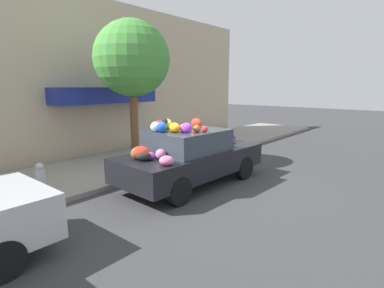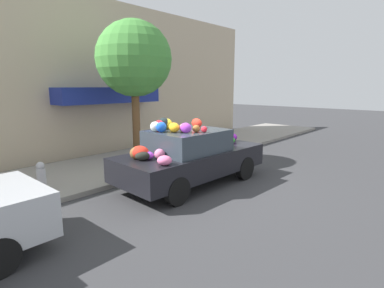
# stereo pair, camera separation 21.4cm
# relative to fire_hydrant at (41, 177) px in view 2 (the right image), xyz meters

# --- Properties ---
(ground_plane) EXTENTS (60.00, 60.00, 0.00)m
(ground_plane) POSITION_rel_fire_hydrant_xyz_m (2.99, -1.80, -0.47)
(ground_plane) COLOR #38383A
(sidewalk_curb) EXTENTS (24.00, 3.20, 0.12)m
(sidewalk_curb) POSITION_rel_fire_hydrant_xyz_m (2.99, 0.90, -0.41)
(sidewalk_curb) COLOR gray
(sidewalk_curb) RESTS_ON ground
(building_facade) EXTENTS (18.00, 1.20, 5.56)m
(building_facade) POSITION_rel_fire_hydrant_xyz_m (3.02, 3.11, 2.28)
(building_facade) COLOR #C6B293
(building_facade) RESTS_ON ground
(street_tree) EXTENTS (2.26, 2.26, 4.31)m
(street_tree) POSITION_rel_fire_hydrant_xyz_m (3.17, 0.59, 2.81)
(street_tree) COLOR brown
(street_tree) RESTS_ON sidewalk_curb
(fire_hydrant) EXTENTS (0.20, 0.20, 0.70)m
(fire_hydrant) POSITION_rel_fire_hydrant_xyz_m (0.00, 0.00, 0.00)
(fire_hydrant) COLOR #B2B2B7
(fire_hydrant) RESTS_ON sidewalk_curb
(art_car) EXTENTS (4.09, 1.85, 1.71)m
(art_car) POSITION_rel_fire_hydrant_xyz_m (2.94, -1.89, 0.29)
(art_car) COLOR black
(art_car) RESTS_ON ground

